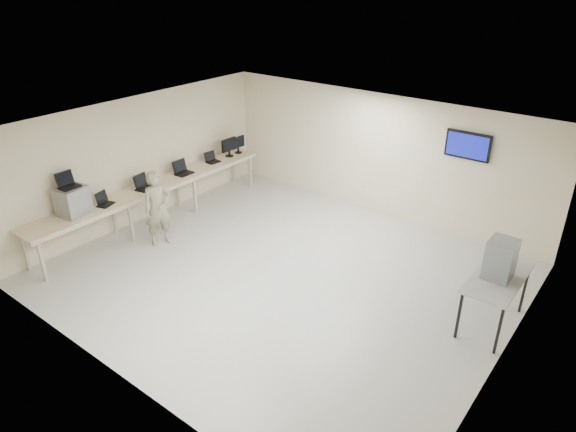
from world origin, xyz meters
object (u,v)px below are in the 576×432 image
Objects in this scene: equipment_box at (73,201)px; workbench at (154,188)px; soldier at (158,208)px; side_table at (497,281)px.

workbench is at bearing 79.77° from equipment_box.
soldier reaches higher than workbench.
soldier is 6.53m from side_table.
workbench is 1.91m from equipment_box.
side_table reaches higher than workbench.
equipment_box is (-0.06, -1.87, 0.35)m from workbench.
workbench is 3.76× the size of soldier.
equipment_box is 7.77m from side_table.
equipment_box is 0.37× the size of side_table.
side_table is (6.35, 1.48, 0.04)m from soldier.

